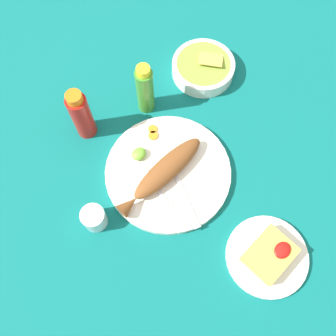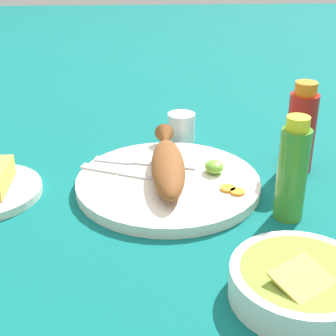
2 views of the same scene
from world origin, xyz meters
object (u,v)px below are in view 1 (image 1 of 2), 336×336
fork_far (165,202)px  hot_sauce_bottle_red (81,115)px  salt_cup (94,218)px  hot_sauce_bottle_green (145,90)px  main_plate (168,172)px  fried_fish (164,172)px  fork_near (184,198)px  guacamole_bowl (203,67)px  side_plate_fries (267,256)px

fork_far → hot_sauce_bottle_red: hot_sauce_bottle_red is taller
fork_far → salt_cup: (-0.14, 0.09, 0.01)m
hot_sauce_bottle_green → fork_far: bearing=-125.1°
main_plate → hot_sauce_bottle_green: bearing=60.7°
fried_fish → salt_cup: (-0.19, 0.04, -0.01)m
main_plate → fork_far: fork_far is taller
salt_cup → hot_sauce_bottle_green: bearing=24.8°
fried_fish → hot_sauce_bottle_green: size_ratio=1.61×
fork_far → hot_sauce_bottle_green: 0.29m
fried_fish → salt_cup: 0.19m
fork_far → hot_sauce_bottle_green: size_ratio=1.12×
main_plate → fork_near: 0.08m
fork_near → guacamole_bowl: size_ratio=1.03×
hot_sauce_bottle_green → salt_cup: size_ratio=2.84×
main_plate → hot_sauce_bottle_red: (-0.06, 0.24, 0.07)m
fork_near → fork_far: bearing=-98.9°
salt_cup → guacamole_bowl: size_ratio=0.34×
fried_fish → fork_near: size_ratio=1.49×
fried_fish → side_plate_fries: fried_fish is taller
fried_fish → fork_far: bearing=-131.2°
hot_sauce_bottle_green → side_plate_fries: (-0.09, -0.48, -0.07)m
guacamole_bowl → main_plate: bearing=-153.2°
guacamole_bowl → fork_near: bearing=-144.6°
main_plate → fried_fish: fried_fish is taller
side_plate_fries → guacamole_bowl: (0.28, 0.45, 0.02)m
hot_sauce_bottle_red → salt_cup: bearing=-126.2°
fork_far → main_plate: bearing=145.3°
salt_cup → side_plate_fries: size_ratio=0.31×
fried_fish → hot_sauce_bottle_red: size_ratio=1.59×
fork_far → fork_near: bearing=73.5°
side_plate_fries → salt_cup: bearing=122.4°
fork_near → salt_cup: size_ratio=3.05×
fried_fish → fork_far: size_ratio=1.44×
fried_fish → guacamole_bowl: size_ratio=1.53×
fried_fish → salt_cup: fried_fish is taller
main_plate → guacamole_bowl: 0.32m
fork_near → salt_cup: 0.21m
hot_sauce_bottle_green → salt_cup: hot_sauce_bottle_green is taller
fried_fish → guacamole_bowl: 0.34m
fork_near → guacamole_bowl: 0.38m
fried_fish → fork_far: (-0.05, -0.05, -0.02)m
fork_far → fried_fish: bearing=153.4°
fried_fish → side_plate_fries: bearing=-84.5°
main_plate → fork_far: (-0.06, -0.05, 0.01)m
fried_fish → hot_sauce_bottle_red: 0.24m
main_plate → hot_sauce_bottle_green: hot_sauce_bottle_green is taller
main_plate → guacamole_bowl: bearing=26.8°
main_plate → fork_near: size_ratio=1.77×
hot_sauce_bottle_red → side_plate_fries: (0.07, -0.54, -0.07)m
fork_near → fork_far: (-0.04, 0.02, 0.00)m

